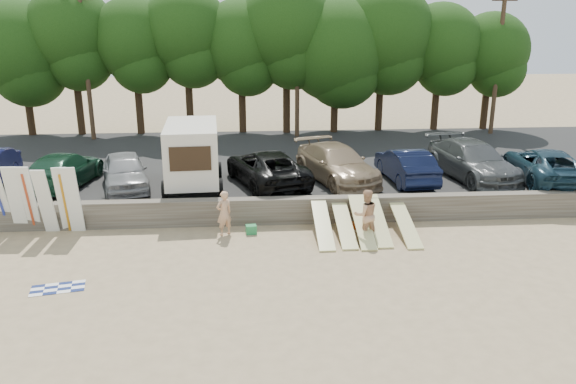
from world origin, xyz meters
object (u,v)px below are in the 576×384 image
at_px(car_3, 267,167).
at_px(car_5, 406,165).
at_px(car_4, 337,164).
at_px(box_trailer, 192,152).
at_px(beachgoer_b, 366,215).
at_px(beachgoer_a, 224,213).
at_px(car_2, 125,171).
at_px(car_1, 63,170).
at_px(car_6, 472,160).
at_px(car_7, 545,165).
at_px(cooler, 251,229).

height_order(car_3, car_5, car_3).
bearing_deg(car_4, box_trailer, 166.17).
relative_size(car_4, beachgoer_b, 2.89).
bearing_deg(beachgoer_a, car_3, -143.28).
relative_size(car_2, beachgoer_a, 2.60).
relative_size(car_1, car_4, 0.93).
bearing_deg(car_2, car_1, 154.15).
relative_size(car_1, beachgoer_a, 3.00).
bearing_deg(car_6, car_1, 170.39).
bearing_deg(box_trailer, car_7, -4.52).
distance_m(box_trailer, car_4, 6.20).
xyz_separation_m(car_7, beachgoer_a, (-13.73, -3.59, -0.59)).
distance_m(car_3, cooler, 4.24).
distance_m(car_2, car_7, 17.95).
height_order(car_2, car_7, car_2).
relative_size(car_4, beachgoer_a, 3.21).
distance_m(box_trailer, cooler, 4.93).
relative_size(box_trailer, car_2, 1.01).
bearing_deg(cooler, car_7, 8.21).
height_order(car_5, beachgoer_b, car_5).
bearing_deg(car_3, car_7, 160.25).
relative_size(car_1, car_2, 1.15).
relative_size(car_5, beachgoer_b, 2.40).
bearing_deg(car_4, beachgoer_a, -155.73).
height_order(car_2, car_3, car_3).
xyz_separation_m(car_2, cooler, (5.18, -3.79, -1.27)).
bearing_deg(cooler, car_6, 16.11).
relative_size(box_trailer, car_6, 0.78).
height_order(car_1, car_7, car_7).
relative_size(car_1, car_5, 1.12).
xyz_separation_m(car_2, car_3, (5.90, 0.19, 0.00)).
height_order(car_1, beachgoer_a, car_1).
bearing_deg(car_3, beachgoer_b, 106.83).
relative_size(car_2, cooler, 11.29).
height_order(car_2, car_4, car_4).
xyz_separation_m(box_trailer, car_3, (3.09, 0.17, -0.76)).
bearing_deg(car_1, car_3, -174.90).
bearing_deg(box_trailer, car_1, 171.25).
height_order(car_5, cooler, car_5).
relative_size(car_7, cooler, 13.64).
relative_size(beachgoer_b, cooler, 4.82).
bearing_deg(car_6, beachgoer_a, -167.73).
bearing_deg(box_trailer, car_4, 0.58).
bearing_deg(car_2, beachgoer_a, -57.07).
relative_size(car_2, car_6, 0.77).
bearing_deg(car_3, car_4, 167.40).
distance_m(car_1, car_7, 20.61).
distance_m(box_trailer, beachgoer_b, 8.00).
xyz_separation_m(car_5, beachgoer_a, (-7.70, -3.98, -0.60)).
distance_m(box_trailer, car_7, 15.16).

